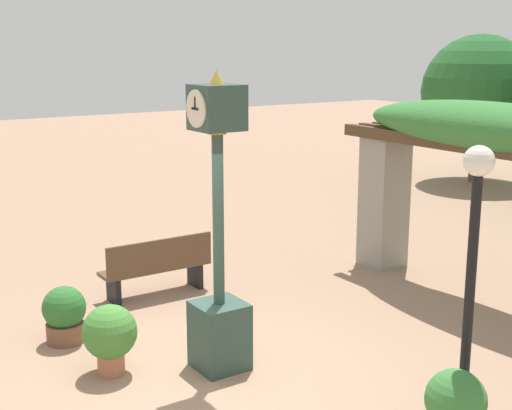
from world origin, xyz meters
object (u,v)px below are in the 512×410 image
park_bench (157,267)px  pedestal_clock (219,257)px  potted_plant_near_right (455,405)px  potted_plant_far_left (64,314)px  lamp_post (474,230)px  potted_plant_near_left (110,335)px

park_bench → pedestal_clock: bearing=79.9°
potted_plant_near_right → potted_plant_far_left: (-4.32, -2.21, -0.05)m
potted_plant_far_left → lamp_post: bearing=34.4°
potted_plant_far_left → potted_plant_near_right: bearing=27.0°
potted_plant_near_right → potted_plant_far_left: potted_plant_near_right is taller
potted_plant_near_right → park_bench: (-5.22, -0.50, 0.02)m
potted_plant_near_right → lamp_post: size_ratio=0.27×
potted_plant_far_left → lamp_post: size_ratio=0.26×
potted_plant_near_left → park_bench: (-2.05, 1.57, -0.02)m
potted_plant_near_left → park_bench: park_bench is taller
lamp_post → park_bench: bearing=-168.3°
potted_plant_far_left → park_bench: park_bench is taller
pedestal_clock → lamp_post: (2.28, 1.48, 0.59)m
potted_plant_near_right → lamp_post: (-0.34, 0.52, 1.51)m
lamp_post → potted_plant_far_left: bearing=-145.6°
potted_plant_far_left → park_bench: size_ratio=0.43×
potted_plant_near_left → park_bench: 2.59m
potted_plant_far_left → potted_plant_near_left: bearing=6.7°
pedestal_clock → park_bench: 2.78m
potted_plant_near_right → pedestal_clock: bearing=-159.9°
potted_plant_near_left → pedestal_clock: bearing=63.9°
potted_plant_near_left → park_bench: size_ratio=0.49×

